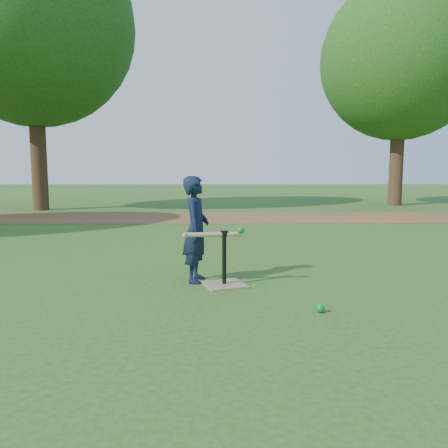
{
  "coord_description": "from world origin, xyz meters",
  "views": [
    {
      "loc": [
        -0.09,
        -4.4,
        1.25
      ],
      "look_at": [
        -0.05,
        0.61,
        0.65
      ],
      "focal_mm": 35.0,
      "sensor_mm": 36.0,
      "label": 1
    }
  ],
  "objects": [
    {
      "name": "child",
      "position": [
        -0.37,
        0.5,
        0.6
      ],
      "size": [
        0.34,
        0.47,
        1.21
      ],
      "primitive_type": "imported",
      "rotation": [
        0.0,
        0.0,
        1.46
      ],
      "color": "#101A31",
      "rests_on": "ground"
    },
    {
      "name": "ground",
      "position": [
        0.0,
        0.0,
        0.0
      ],
      "size": [
        80.0,
        80.0,
        0.0
      ],
      "primitive_type": "plane",
      "color": "#285116",
      "rests_on": "ground"
    },
    {
      "name": "wiffle_ball_ground",
      "position": [
        0.8,
        -0.63,
        0.04
      ],
      "size": [
        0.08,
        0.08,
        0.08
      ],
      "primitive_type": "sphere",
      "color": "#0B802A",
      "rests_on": "ground"
    },
    {
      "name": "tree_left",
      "position": [
        -6.0,
        10.0,
        5.87
      ],
      "size": [
        6.4,
        6.4,
        9.08
      ],
      "color": "#382316",
      "rests_on": "ground"
    },
    {
      "name": "dirt_strip",
      "position": [
        0.0,
        7.5,
        0.01
      ],
      "size": [
        24.0,
        3.0,
        0.01
      ],
      "primitive_type": "cube",
      "color": "brown",
      "rests_on": "ground"
    },
    {
      "name": "batting_tee",
      "position": [
        -0.05,
        0.31,
        0.11
      ],
      "size": [
        0.55,
        0.55,
        0.61
      ],
      "color": "#8A7A57",
      "rests_on": "ground"
    },
    {
      "name": "tree_right",
      "position": [
        6.5,
        12.0,
        5.29
      ],
      "size": [
        5.8,
        5.8,
        8.21
      ],
      "color": "#382316",
      "rests_on": "ground"
    },
    {
      "name": "swing_action",
      "position": [
        -0.14,
        0.28,
        0.58
      ],
      "size": [
        0.67,
        0.13,
        0.12
      ],
      "color": "tan",
      "rests_on": "ground"
    }
  ]
}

